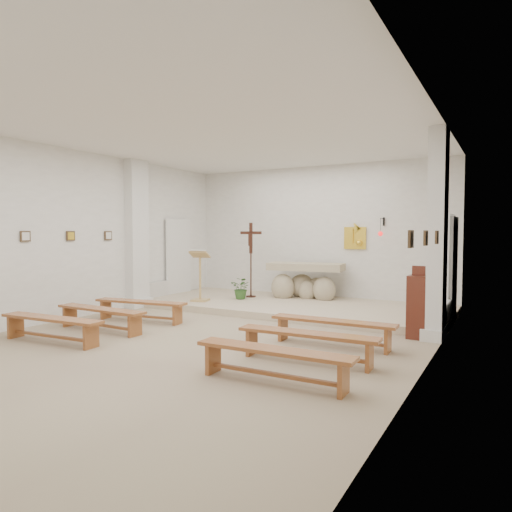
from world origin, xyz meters
The scene contains 29 objects.
ground centered at (0.00, 0.00, 0.00)m, with size 7.00×10.00×0.00m, color tan.
wall_left centered at (-3.49, 0.00, 1.75)m, with size 0.02×10.00×3.50m, color white.
wall_right centered at (3.49, 0.00, 1.75)m, with size 0.02×10.00×3.50m, color white.
wall_back centered at (0.00, 4.99, 1.75)m, with size 7.00×0.02×3.50m, color white.
ceiling centered at (0.00, 0.00, 3.49)m, with size 7.00×10.00×0.02m, color silver.
sanctuary_platform centered at (0.00, 3.50, 0.07)m, with size 6.98×3.00×0.15m, color #C6B398.
pilaster_left centered at (-3.37, 2.00, 1.75)m, with size 0.26×0.55×3.50m, color white.
pilaster_right centered at (3.37, 2.00, 1.75)m, with size 0.26×0.55×3.50m, color white.
gold_wall_relief centered at (1.05, 4.96, 1.65)m, with size 0.55×0.04×0.55m, color yellow.
sanctuary_lamp centered at (1.75, 4.71, 1.81)m, with size 0.11×0.36×0.44m.
station_frame_left_front centered at (-3.47, -0.80, 1.72)m, with size 0.03×0.20×0.20m, color #46331E.
station_frame_left_mid centered at (-3.47, 0.20, 1.72)m, with size 0.03×0.20×0.20m, color #46331E.
station_frame_left_rear centered at (-3.47, 1.20, 1.72)m, with size 0.03×0.20×0.20m, color #46331E.
station_frame_right_front centered at (3.47, -0.80, 1.72)m, with size 0.03×0.20×0.20m, color #46331E.
station_frame_right_mid centered at (3.47, 0.20, 1.72)m, with size 0.03×0.20×0.20m, color #46331E.
station_frame_right_rear centered at (3.47, 1.20, 1.72)m, with size 0.03×0.20×0.20m, color #46331E.
radiator_left centered at (-3.43, 2.70, 0.27)m, with size 0.10×0.85×0.52m, color silver.
radiator_right centered at (3.43, 2.70, 0.27)m, with size 0.10×0.85×0.52m, color silver.
altar centered at (-0.05, 4.40, 0.52)m, with size 1.94×0.96×0.96m.
lectern centered at (-2.02, 2.68, 0.76)m, with size 0.51×0.47×1.24m.
crucifix_stand centered at (-1.31, 3.87, 1.24)m, with size 0.57×0.25×1.88m.
potted_plant centered at (-1.32, 3.43, 0.42)m, with size 0.49×0.42×0.54m, color #2F5B24.
donation_pedestal centered at (3.10, 1.90, 0.54)m, with size 0.34×0.34×1.23m.
bench_left_front centered at (-2.03, 0.68, 0.32)m, with size 2.01×0.59×0.42m.
bench_right_front centered at (2.03, 0.68, 0.32)m, with size 1.99×0.35×0.42m.
bench_left_second centered at (-2.03, -0.33, 0.32)m, with size 2.00×0.36×0.42m.
bench_right_second centered at (2.03, -0.33, 0.32)m, with size 2.00×0.41×0.42m.
bench_left_third centered at (-2.03, -1.35, 0.32)m, with size 2.01×0.46×0.42m.
bench_right_third centered at (2.03, -1.35, 0.32)m, with size 1.99×0.35×0.42m.
Camera 1 is at (4.47, -6.09, 1.80)m, focal length 32.00 mm.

